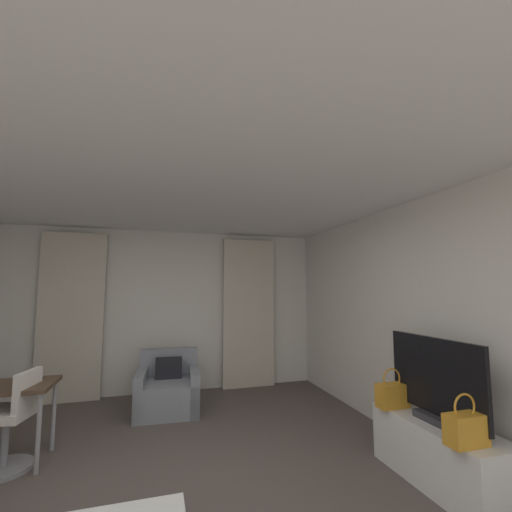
{
  "coord_description": "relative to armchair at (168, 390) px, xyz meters",
  "views": [
    {
      "loc": [
        -0.14,
        -2.72,
        1.63
      ],
      "look_at": [
        0.97,
        1.1,
        2.04
      ],
      "focal_mm": 23.45,
      "sensor_mm": 36.0,
      "label": 1
    }
  ],
  "objects": [
    {
      "name": "curtain_right_panel",
      "position": [
        1.35,
        0.75,
        0.99
      ],
      "size": [
        0.9,
        0.06,
        2.5
      ],
      "color": "beige",
      "rests_on": "ground"
    },
    {
      "name": "ceiling",
      "position": [
        -0.03,
        -2.15,
        2.37
      ],
      "size": [
        5.12,
        6.12,
        0.06
      ],
      "primitive_type": "cube",
      "color": "white",
      "rests_on": "wall_left"
    },
    {
      "name": "armchair",
      "position": [
        0.0,
        0.0,
        0.0
      ],
      "size": [
        0.86,
        0.9,
        0.77
      ],
      "color": "gray",
      "rests_on": "ground"
    },
    {
      "name": "wall_right",
      "position": [
        2.5,
        -2.15,
        1.04
      ],
      "size": [
        0.06,
        6.12,
        2.6
      ],
      "color": "silver",
      "rests_on": "ground"
    },
    {
      "name": "handbag_primary",
      "position": [
        2.03,
        -2.04,
        0.36
      ],
      "size": [
        0.3,
        0.14,
        0.37
      ],
      "color": "orange",
      "rests_on": "tv_console"
    },
    {
      "name": "ground_plane",
      "position": [
        -0.03,
        -2.15,
        -0.26
      ],
      "size": [
        12.0,
        12.0,
        0.0
      ],
      "primitive_type": "plane",
      "color": "#564C47"
    },
    {
      "name": "handbag_secondary",
      "position": [
        2.01,
        -2.86,
        0.36
      ],
      "size": [
        0.3,
        0.14,
        0.37
      ],
      "color": "orange",
      "rests_on": "tv_console"
    },
    {
      "name": "tv_flatscreen",
      "position": [
        2.16,
        -2.45,
        0.58
      ],
      "size": [
        0.2,
        1.0,
        0.71
      ],
      "color": "#333338",
      "rests_on": "tv_console"
    },
    {
      "name": "wall_window",
      "position": [
        -0.03,
        0.88,
        1.04
      ],
      "size": [
        5.12,
        0.06,
        2.6
      ],
      "color": "silver",
      "rests_on": "ground"
    },
    {
      "name": "desk_chair",
      "position": [
        -1.43,
        -1.17,
        0.13
      ],
      "size": [
        0.48,
        0.48,
        0.88
      ],
      "color": "gray",
      "rests_on": "ground"
    },
    {
      "name": "tv_console",
      "position": [
        2.16,
        -2.45,
        -0.01
      ],
      "size": [
        0.46,
        1.17,
        0.51
      ],
      "color": "white",
      "rests_on": "ground"
    },
    {
      "name": "curtain_left_panel",
      "position": [
        -1.4,
        0.75,
        0.99
      ],
      "size": [
        0.9,
        0.06,
        2.5
      ],
      "color": "beige",
      "rests_on": "ground"
    }
  ]
}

